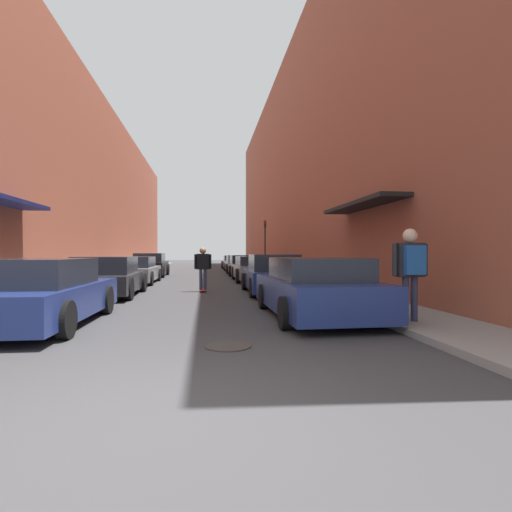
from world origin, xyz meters
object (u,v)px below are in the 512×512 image
at_px(manhole_cover, 228,346).
at_px(parked_car_right_3, 244,266).
at_px(parked_car_right_0, 315,288).
at_px(skateboarder, 203,264).
at_px(parked_car_right_4, 237,264).
at_px(parked_car_right_2, 253,269).
at_px(parked_car_left_0, 40,294).
at_px(parked_car_right_1, 272,275).
at_px(traffic_light, 265,240).
at_px(parked_car_left_1, 108,277).
at_px(parked_car_left_3, 150,265).
at_px(parked_car_left_2, 134,271).
at_px(parked_car_right_5, 234,262).
at_px(pedestrian, 411,263).

bearing_deg(manhole_cover, parked_car_right_3, 83.76).
xyz_separation_m(parked_car_right_0, skateboarder, (-2.50, 6.06, 0.36)).
bearing_deg(parked_car_right_3, parked_car_right_4, 90.72).
bearing_deg(parked_car_right_2, parked_car_left_0, -115.71).
relative_size(parked_car_right_1, parked_car_right_4, 1.11).
xyz_separation_m(parked_car_right_2, parked_car_right_3, (0.07, 5.17, -0.01)).
distance_m(parked_car_right_0, traffic_light, 17.52).
relative_size(parked_car_right_2, traffic_light, 1.34).
distance_m(parked_car_left_1, traffic_light, 14.39).
height_order(parked_car_left_0, parked_car_left_3, parked_car_left_3).
xyz_separation_m(parked_car_left_2, parked_car_right_3, (5.68, 5.94, 0.01)).
bearing_deg(parked_car_right_2, parked_car_right_0, -89.57).
bearing_deg(parked_car_right_5, parked_car_left_3, -118.06).
distance_m(parked_car_right_3, manhole_cover, 18.89).
height_order(parked_car_right_3, pedestrian, pedestrian).
height_order(parked_car_left_1, manhole_cover, parked_car_left_1).
height_order(parked_car_right_4, skateboarder, skateboarder).
bearing_deg(parked_car_right_0, parked_car_right_4, 90.20).
relative_size(parked_car_right_3, parked_car_right_5, 0.94).
distance_m(skateboarder, pedestrian, 8.49).
height_order(parked_car_right_1, pedestrian, pedestrian).
bearing_deg(pedestrian, parked_car_right_1, 103.22).
relative_size(parked_car_left_1, parked_car_right_2, 0.95).
bearing_deg(parked_car_right_1, parked_car_left_2, 137.20).
height_order(parked_car_left_0, parked_car_left_2, parked_car_left_0).
xyz_separation_m(parked_car_left_3, parked_car_right_3, (5.67, 0.49, -0.06)).
distance_m(parked_car_left_1, skateboarder, 3.29).
relative_size(skateboarder, pedestrian, 0.92).
xyz_separation_m(parked_car_left_3, pedestrian, (7.13, -17.21, 0.55)).
distance_m(skateboarder, manhole_cover, 8.65).
xyz_separation_m(parked_car_right_2, traffic_light, (1.55, 6.30, 1.61)).
relative_size(skateboarder, manhole_cover, 2.31).
bearing_deg(parked_car_right_0, parked_car_right_1, 91.08).
height_order(parked_car_right_5, pedestrian, pedestrian).
distance_m(parked_car_right_0, pedestrian, 2.13).
bearing_deg(pedestrian, skateboarder, 117.76).
relative_size(parked_car_left_2, pedestrian, 2.62).
bearing_deg(parked_car_right_2, pedestrian, -83.03).
xyz_separation_m(parked_car_left_2, pedestrian, (7.14, -11.76, 0.62)).
xyz_separation_m(parked_car_right_1, manhole_cover, (-1.97, -7.65, -0.64)).
bearing_deg(parked_car_left_2, parked_car_left_1, -88.84).
height_order(parked_car_left_0, parked_car_right_2, parked_car_left_0).
xyz_separation_m(parked_car_right_0, parked_car_right_1, (-0.10, 5.13, 0.01)).
relative_size(parked_car_right_4, manhole_cover, 5.68).
bearing_deg(parked_car_left_1, parked_car_right_4, 70.99).
distance_m(parked_car_right_4, parked_car_right_5, 5.54).
bearing_deg(parked_car_right_3, traffic_light, 37.50).
bearing_deg(traffic_light, parked_car_left_2, -135.32).
distance_m(parked_car_left_1, manhole_cover, 8.27).
bearing_deg(parked_car_right_1, parked_car_left_3, 117.71).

